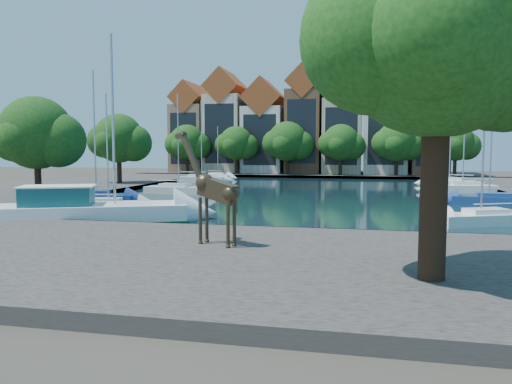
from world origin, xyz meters
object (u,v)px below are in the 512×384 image
motorsailer (86,208)px  giraffe_statue (213,189)px  sailboat_right_a (481,216)px  plane_tree (443,35)px  sailboat_left_a (109,204)px

motorsailer → giraffe_statue: bearing=-35.1°
sailboat_right_a → giraffe_statue: bearing=-139.2°
motorsailer → sailboat_right_a: bearing=9.5°
sailboat_right_a → motorsailer: bearing=-170.5°
plane_tree → sailboat_left_a: (-19.62, 16.21, -7.12)m
giraffe_statue → sailboat_left_a: bearing=132.8°
plane_tree → motorsailer: plane_tree is taller
giraffe_statue → motorsailer: 12.37m
sailboat_left_a → sailboat_right_a: (24.00, -1.58, 0.05)m
giraffe_statue → sailboat_right_a: size_ratio=0.46×
plane_tree → sailboat_left_a: bearing=140.4°
giraffe_statue → motorsailer: size_ratio=0.41×
sailboat_left_a → sailboat_right_a: size_ratio=0.82×
motorsailer → sailboat_left_a: bearing=105.4°
giraffe_statue → sailboat_right_a: (12.52, 10.82, -2.17)m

